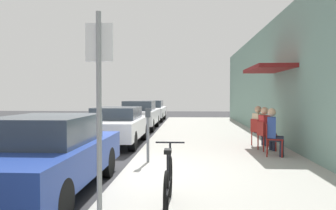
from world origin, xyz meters
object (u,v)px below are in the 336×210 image
(street_sign, at_px, (99,106))
(bicycle_0, at_px, (168,183))
(parking_meter, at_px, (148,131))
(seated_patron_0, at_px, (274,130))
(cafe_chair_2, at_px, (258,130))
(parked_car_0, at_px, (45,154))
(parked_car_1, at_px, (117,125))
(cafe_chair_1, at_px, (264,134))
(cafe_chair_0, at_px, (271,137))
(parked_car_2, at_px, (139,115))
(parked_car_3, at_px, (151,110))
(seated_patron_2, at_px, (260,124))
(seated_patron_1, at_px, (266,127))

(street_sign, distance_m, bicycle_0, 1.73)
(parking_meter, height_order, seated_patron_0, parking_meter)
(bicycle_0, relative_size, cafe_chair_2, 1.97)
(bicycle_0, bearing_deg, parked_car_0, 157.04)
(parked_car_1, distance_m, cafe_chair_1, 5.10)
(cafe_chair_0, bearing_deg, parked_car_2, 120.06)
(parked_car_3, bearing_deg, seated_patron_2, -68.53)
(parked_car_0, relative_size, parked_car_3, 1.00)
(parked_car_0, height_order, cafe_chair_0, parked_car_0)
(seated_patron_1, height_order, seated_patron_2, same)
(parked_car_3, height_order, seated_patron_0, seated_patron_0)
(parked_car_0, bearing_deg, bicycle_0, -22.96)
(street_sign, height_order, seated_patron_1, street_sign)
(street_sign, height_order, seated_patron_2, street_sign)
(cafe_chair_0, relative_size, cafe_chair_1, 1.00)
(parked_car_2, distance_m, cafe_chair_0, 9.54)
(parked_car_3, height_order, bicycle_0, parked_car_3)
(parked_car_3, distance_m, street_sign, 19.66)
(cafe_chair_0, bearing_deg, parked_car_1, 150.91)
(parking_meter, bearing_deg, seated_patron_2, 41.36)
(parked_car_0, height_order, parked_car_2, parked_car_2)
(seated_patron_0, distance_m, cafe_chair_1, 0.90)
(parked_car_1, distance_m, parked_car_2, 5.60)
(cafe_chair_1, bearing_deg, cafe_chair_0, -89.97)
(parked_car_0, xyz_separation_m, parked_car_2, (0.00, 11.71, 0.04))
(parked_car_0, relative_size, parked_car_1, 1.00)
(bicycle_0, xyz_separation_m, seated_patron_2, (2.59, 6.25, 0.34))
(parked_car_1, xyz_separation_m, bicycle_0, (2.24, -7.07, -0.22))
(bicycle_0, relative_size, cafe_chair_0, 1.97)
(cafe_chair_0, bearing_deg, bicycle_0, -119.87)
(seated_patron_1, distance_m, cafe_chair_2, 0.96)
(parked_car_0, bearing_deg, seated_patron_2, 47.62)
(seated_patron_0, xyz_separation_m, seated_patron_2, (0.00, 1.85, 0.00))
(cafe_chair_1, xyz_separation_m, cafe_chair_2, (0.00, 0.96, 0.00))
(seated_patron_2, bearing_deg, parked_car_1, 170.39)
(parked_car_3, relative_size, seated_patron_0, 3.41)
(seated_patron_1, bearing_deg, seated_patron_2, 89.96)
(parked_car_0, height_order, parked_car_1, parked_car_0)
(parked_car_0, xyz_separation_m, seated_patron_2, (4.84, 5.30, 0.10))
(bicycle_0, relative_size, seated_patron_1, 1.33)
(parking_meter, xyz_separation_m, cafe_chair_1, (3.23, 1.92, -0.26))
(cafe_chair_2, bearing_deg, parked_car_2, 126.61)
(seated_patron_0, bearing_deg, parked_car_3, 108.86)
(parked_car_3, bearing_deg, bicycle_0, -83.10)
(parked_car_3, xyz_separation_m, cafe_chair_2, (4.78, -12.32, -0.10))
(parked_car_0, distance_m, seated_patron_0, 5.94)
(parked_car_2, bearing_deg, bicycle_0, -79.95)
(parked_car_0, bearing_deg, parked_car_2, 90.00)
(cafe_chair_0, xyz_separation_m, cafe_chair_2, (0.00, 1.82, 0.00))
(cafe_chair_0, bearing_deg, seated_patron_1, 86.19)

